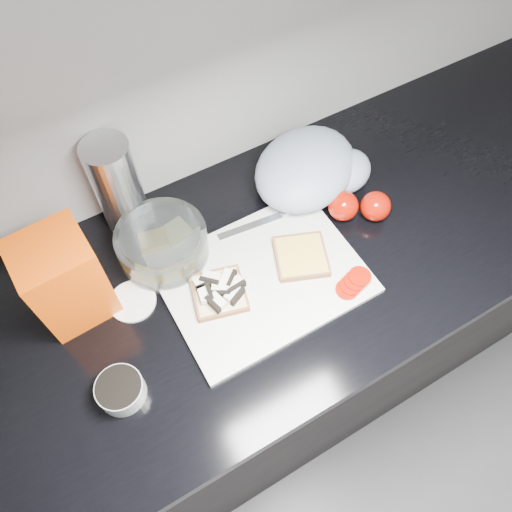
{
  "coord_description": "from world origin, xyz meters",
  "views": [
    {
      "loc": [
        -0.18,
        0.74,
        1.81
      ],
      "look_at": [
        0.08,
        1.2,
        0.95
      ],
      "focal_mm": 35.0,
      "sensor_mm": 36.0,
      "label": 1
    }
  ],
  "objects_px": {
    "bread_bag": "(65,279)",
    "steel_canister": "(118,186)",
    "cutting_board": "(263,278)",
    "glass_bowl": "(163,245)"
  },
  "relations": [
    {
      "from": "cutting_board",
      "to": "bread_bag",
      "type": "relative_size",
      "value": 1.93
    },
    {
      "from": "bread_bag",
      "to": "cutting_board",
      "type": "bearing_deg",
      "value": -24.53
    },
    {
      "from": "glass_bowl",
      "to": "bread_bag",
      "type": "distance_m",
      "value": 0.21
    },
    {
      "from": "cutting_board",
      "to": "bread_bag",
      "type": "bearing_deg",
      "value": 158.79
    },
    {
      "from": "cutting_board",
      "to": "bread_bag",
      "type": "distance_m",
      "value": 0.39
    },
    {
      "from": "glass_bowl",
      "to": "bread_bag",
      "type": "height_order",
      "value": "bread_bag"
    },
    {
      "from": "bread_bag",
      "to": "steel_canister",
      "type": "bearing_deg",
      "value": 38.6
    },
    {
      "from": "glass_bowl",
      "to": "bread_bag",
      "type": "relative_size",
      "value": 0.91
    },
    {
      "from": "glass_bowl",
      "to": "cutting_board",
      "type": "bearing_deg",
      "value": -46.18
    },
    {
      "from": "glass_bowl",
      "to": "steel_canister",
      "type": "height_order",
      "value": "steel_canister"
    }
  ]
}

